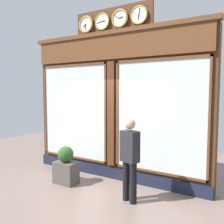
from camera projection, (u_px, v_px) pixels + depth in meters
name	position (u px, v px, depth m)	size (l,w,h in m)	color
shop_facade	(115.00, 104.00, 6.17)	(4.97, 0.42, 4.24)	#4C2B16
pedestrian	(130.00, 156.00, 4.82)	(0.41, 0.32, 1.69)	black
planter_box	(66.00, 173.00, 5.85)	(0.56, 0.36, 0.52)	#4C4742
planter_shrub	(66.00, 154.00, 5.81)	(0.38, 0.38, 0.38)	#285623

